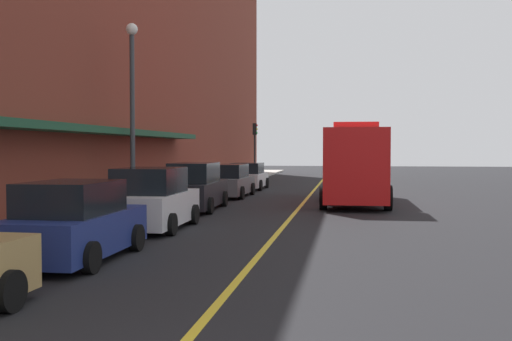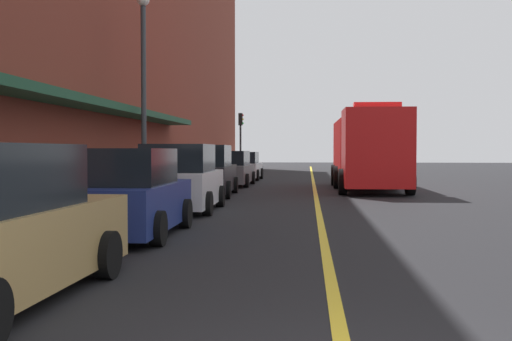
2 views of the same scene
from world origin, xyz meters
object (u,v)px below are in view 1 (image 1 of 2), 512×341
(parking_meter_1, at_px, (184,179))
(parked_car_4, at_px, (229,181))
(street_lamp_left, at_px, (132,96))
(parked_car_2, at_px, (152,201))
(parked_car_1, at_px, (75,224))
(parked_car_3, at_px, (195,188))
(parking_meter_0, at_px, (223,172))
(traffic_light_near, at_px, (255,140))
(fire_truck, at_px, (354,166))
(parked_car_5, at_px, (248,177))

(parking_meter_1, bearing_deg, parked_car_4, 68.98)
(street_lamp_left, bearing_deg, parked_car_4, 76.70)
(parked_car_2, bearing_deg, parked_car_1, 179.35)
(parked_car_3, xyz_separation_m, parked_car_4, (0.02, 6.51, -0.09))
(parking_meter_0, distance_m, parking_meter_1, 8.27)
(parked_car_2, bearing_deg, traffic_light_near, 2.14)
(parking_meter_0, xyz_separation_m, street_lamp_left, (-0.60, -13.02, 3.34))
(parked_car_4, bearing_deg, parked_car_2, -178.72)
(parking_meter_1, bearing_deg, fire_truck, 8.15)
(parked_car_5, bearing_deg, parked_car_1, -178.95)
(parked_car_1, xyz_separation_m, parking_meter_0, (-1.49, 22.01, 0.25))
(parked_car_2, xyz_separation_m, parked_car_5, (-0.15, 17.98, -0.11))
(fire_truck, distance_m, parking_meter_0, 10.49)
(parked_car_1, height_order, parked_car_3, parked_car_3)
(parked_car_1, distance_m, parking_meter_1, 13.83)
(parked_car_3, bearing_deg, parked_car_5, -1.75)
(parking_meter_0, distance_m, traffic_light_near, 11.91)
(parked_car_4, relative_size, traffic_light_near, 1.11)
(parked_car_2, bearing_deg, parking_meter_1, 9.03)
(parked_car_4, height_order, street_lamp_left, street_lamp_left)
(parked_car_5, bearing_deg, traffic_light_near, 7.46)
(parked_car_1, bearing_deg, parked_car_2, -0.63)
(parking_meter_0, xyz_separation_m, traffic_light_near, (0.06, 11.73, 2.10))
(parked_car_3, relative_size, parking_meter_1, 3.70)
(parked_car_5, height_order, parking_meter_0, parked_car_5)
(parking_meter_0, relative_size, traffic_light_near, 0.31)
(parked_car_2, relative_size, parking_meter_1, 3.15)
(parked_car_3, height_order, parked_car_5, parked_car_3)
(fire_truck, bearing_deg, parked_car_3, -57.43)
(parked_car_1, relative_size, parked_car_4, 0.88)
(parked_car_2, xyz_separation_m, traffic_light_near, (-1.42, 28.65, 2.29))
(parked_car_4, relative_size, parking_meter_1, 3.59)
(parked_car_2, relative_size, parked_car_3, 0.85)
(parking_meter_0, bearing_deg, parked_car_2, -84.99)
(street_lamp_left, bearing_deg, parking_meter_0, 87.36)
(street_lamp_left, bearing_deg, traffic_light_near, 88.47)
(parked_car_4, height_order, parked_car_5, parked_car_4)
(parked_car_3, height_order, traffic_light_near, traffic_light_near)
(parking_meter_0, height_order, street_lamp_left, street_lamp_left)
(parked_car_1, distance_m, parked_car_2, 5.09)
(parked_car_3, distance_m, fire_truck, 7.53)
(parked_car_4, bearing_deg, parked_car_1, -178.88)
(parked_car_2, distance_m, parked_car_3, 5.67)
(parked_car_4, bearing_deg, traffic_light_near, 5.17)
(parked_car_1, relative_size, fire_truck, 0.47)
(parking_meter_1, bearing_deg, parked_car_3, -65.87)
(traffic_light_near, bearing_deg, parking_meter_1, -90.18)
(parked_car_2, xyz_separation_m, parked_car_3, (-0.15, 5.66, 0.01))
(parked_car_4, xyz_separation_m, parking_meter_0, (-1.36, 4.74, 0.28))
(parked_car_2, bearing_deg, parked_car_3, 0.77)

